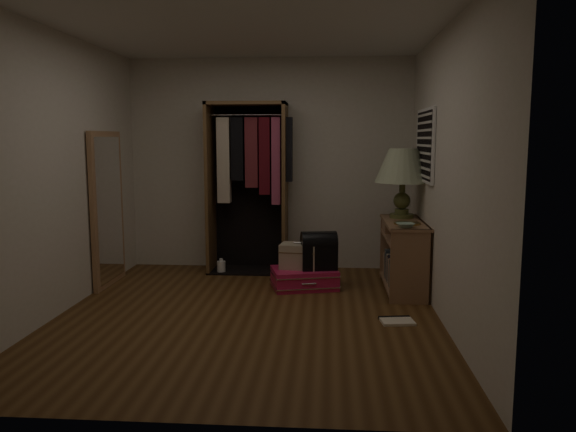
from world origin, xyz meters
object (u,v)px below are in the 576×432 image
object	(u,v)px
console_bookshelf	(403,253)
white_jug	(221,267)
black_bag	(319,250)
floor_mirror	(107,209)
open_wardrobe	(251,172)
table_lamp	(403,167)
train_case	(299,256)
pink_suitcase	(304,278)

from	to	relation	value
console_bookshelf	white_jug	size ratio (longest dim) A/B	6.14
black_bag	console_bookshelf	bearing A→B (deg)	-8.33
console_bookshelf	floor_mirror	bearing A→B (deg)	-179.20
open_wardrobe	table_lamp	size ratio (longest dim) A/B	2.60
console_bookshelf	floor_mirror	world-z (taller)	floor_mirror
floor_mirror	table_lamp	size ratio (longest dim) A/B	2.16
open_wardrobe	train_case	xyz separation A→B (m)	(0.62, -0.74, -0.87)
console_bookshelf	pink_suitcase	world-z (taller)	console_bookshelf
train_case	table_lamp	size ratio (longest dim) A/B	0.55
console_bookshelf	black_bag	xyz separation A→B (m)	(-0.91, -0.03, 0.03)
console_bookshelf	train_case	distance (m)	1.12
pink_suitcase	black_bag	distance (m)	0.36
black_bag	train_case	bearing A→B (deg)	163.71
pink_suitcase	table_lamp	size ratio (longest dim) A/B	1.02
floor_mirror	train_case	world-z (taller)	floor_mirror
floor_mirror	black_bag	distance (m)	2.37
table_lamp	open_wardrobe	bearing A→B (deg)	163.89
black_bag	pink_suitcase	bearing A→B (deg)	170.51
pink_suitcase	white_jug	size ratio (longest dim) A/B	4.39
pink_suitcase	train_case	size ratio (longest dim) A/B	1.85
black_bag	white_jug	world-z (taller)	black_bag
open_wardrobe	white_jug	xyz separation A→B (m)	(-0.35, -0.17, -1.14)
black_bag	open_wardrobe	bearing A→B (deg)	127.59
console_bookshelf	floor_mirror	xyz separation A→B (m)	(-3.24, -0.04, 0.46)
white_jug	train_case	bearing A→B (deg)	-30.17
floor_mirror	white_jug	world-z (taller)	floor_mirror
pink_suitcase	white_jug	xyz separation A→B (m)	(-1.03, 0.59, -0.03)
pink_suitcase	table_lamp	distance (m)	1.63
floor_mirror	white_jug	size ratio (longest dim) A/B	9.32
console_bookshelf	train_case	size ratio (longest dim) A/B	2.58
console_bookshelf	train_case	bearing A→B (deg)	-179.47
table_lamp	console_bookshelf	bearing A→B (deg)	-91.30
train_case	floor_mirror	bearing A→B (deg)	-171.33
floor_mirror	train_case	size ratio (longest dim) A/B	3.92
floor_mirror	open_wardrobe	bearing A→B (deg)	27.31
console_bookshelf	white_jug	bearing A→B (deg)	165.17
black_bag	white_jug	xyz separation A→B (m)	(-1.19, 0.59, -0.35)
pink_suitcase	white_jug	bearing A→B (deg)	135.99
open_wardrobe	train_case	distance (m)	1.30
black_bag	table_lamp	size ratio (longest dim) A/B	0.53
table_lamp	floor_mirror	bearing A→B (deg)	-175.35
open_wardrobe	table_lamp	distance (m)	1.83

